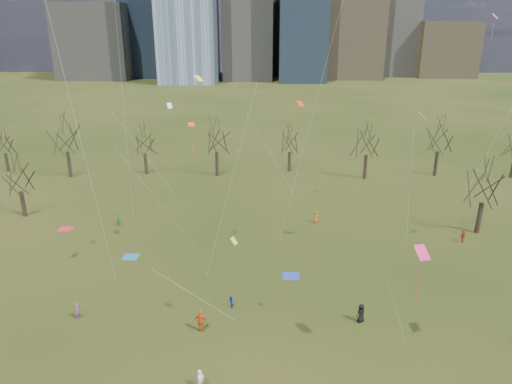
{
  "coord_description": "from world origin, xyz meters",
  "views": [
    {
      "loc": [
        0.94,
        -31.83,
        22.3
      ],
      "look_at": [
        0.0,
        12.0,
        7.0
      ],
      "focal_mm": 32.0,
      "sensor_mm": 36.0,
      "label": 1
    }
  ],
  "objects_px": {
    "person_4": "(201,321)",
    "blanket_navy": "(291,276)",
    "person_1": "(201,380)",
    "blanket_teal": "(131,257)",
    "blanket_crimson": "(66,229)"
  },
  "relations": [
    {
      "from": "blanket_navy",
      "to": "person_4",
      "type": "xyz_separation_m",
      "value": [
        -7.53,
        -8.8,
        0.93
      ]
    },
    {
      "from": "blanket_navy",
      "to": "person_4",
      "type": "height_order",
      "value": "person_4"
    },
    {
      "from": "blanket_crimson",
      "to": "person_4",
      "type": "height_order",
      "value": "person_4"
    },
    {
      "from": "person_1",
      "to": "person_4",
      "type": "height_order",
      "value": "person_4"
    },
    {
      "from": "blanket_teal",
      "to": "person_4",
      "type": "relative_size",
      "value": 0.85
    },
    {
      "from": "person_1",
      "to": "person_4",
      "type": "relative_size",
      "value": 0.8
    },
    {
      "from": "person_1",
      "to": "person_4",
      "type": "bearing_deg",
      "value": 43.28
    },
    {
      "from": "blanket_navy",
      "to": "person_1",
      "type": "bearing_deg",
      "value": -114.16
    },
    {
      "from": "blanket_teal",
      "to": "blanket_crimson",
      "type": "height_order",
      "value": "same"
    },
    {
      "from": "blanket_crimson",
      "to": "person_1",
      "type": "bearing_deg",
      "value": -52.36
    },
    {
      "from": "blanket_crimson",
      "to": "person_4",
      "type": "distance_m",
      "value": 27.32
    },
    {
      "from": "blanket_teal",
      "to": "blanket_navy",
      "type": "bearing_deg",
      "value": -12.37
    },
    {
      "from": "blanket_crimson",
      "to": "person_4",
      "type": "relative_size",
      "value": 0.85
    },
    {
      "from": "blanket_crimson",
      "to": "person_1",
      "type": "height_order",
      "value": "person_1"
    },
    {
      "from": "person_4",
      "to": "blanket_navy",
      "type": "bearing_deg",
      "value": -118.21
    }
  ]
}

